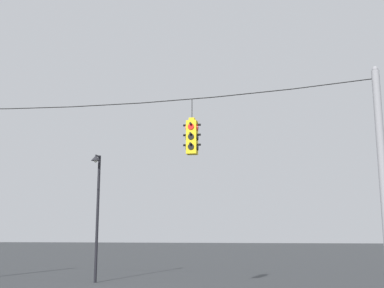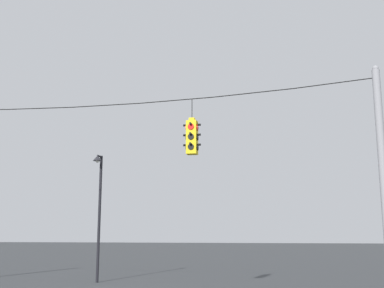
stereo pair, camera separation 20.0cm
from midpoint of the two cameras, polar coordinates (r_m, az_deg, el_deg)
The scene contains 4 objects.
utility_pole_right at distance 15.45m, azimuth 22.11°, elevation -4.03°, with size 0.24×0.24×7.16m.
span_wire at distance 16.96m, azimuth -9.76°, elevation 4.96°, with size 17.73×0.03×0.40m.
traffic_light_over_intersection at distance 15.77m, azimuth 0.36°, elevation 0.83°, with size 0.58×0.58×1.87m.
street_lamp at distance 21.26m, azimuth -10.73°, elevation -6.17°, with size 0.39×0.68×5.41m.
Camera 2 is at (6.29, -15.04, 1.99)m, focal length 45.00 mm.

